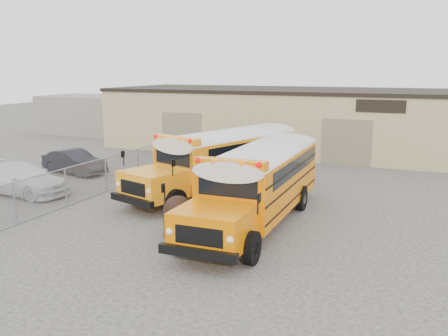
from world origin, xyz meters
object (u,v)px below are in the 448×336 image
at_px(school_bus_right, 298,153).
at_px(tarp_bundle, 178,215).
at_px(car_white, 22,179).
at_px(school_bus_left, 293,141).
at_px(car_dark, 74,162).

xyz_separation_m(school_bus_right, tarp_bundle, (-2.13, -9.38, -1.07)).
bearing_deg(car_white, school_bus_right, -56.03).
xyz_separation_m(school_bus_left, car_dark, (-11.79, -5.90, -1.13)).
distance_m(school_bus_left, car_white, 15.48).
bearing_deg(car_dark, school_bus_left, -52.17).
bearing_deg(school_bus_right, car_white, -150.40).
distance_m(tarp_bundle, car_white, 10.45).
xyz_separation_m(school_bus_right, car_dark, (-13.16, -1.99, -1.13)).
bearing_deg(school_bus_left, tarp_bundle, -93.29).
distance_m(tarp_bundle, car_dark, 13.27).
bearing_deg(school_bus_left, school_bus_right, -70.70).
distance_m(school_bus_right, car_white, 14.19).
bearing_deg(tarp_bundle, car_white, 166.82).
height_order(school_bus_left, car_white, school_bus_left).
distance_m(school_bus_left, school_bus_right, 4.14).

